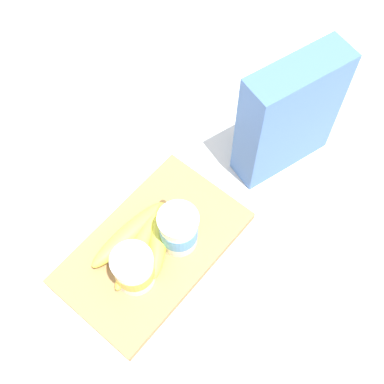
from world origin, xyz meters
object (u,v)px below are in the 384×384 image
(yogurt_cup_front, at_px, (179,230))
(banana_bunch, at_px, (142,239))
(cereal_box, at_px, (289,117))
(spoon, at_px, (22,307))
(cutting_board, at_px, (153,248))
(yogurt_cup_back, at_px, (134,269))

(yogurt_cup_front, distance_m, banana_bunch, 0.08)
(cereal_box, distance_m, spoon, 0.60)
(cereal_box, xyz_separation_m, yogurt_cup_front, (0.29, -0.03, -0.07))
(cutting_board, distance_m, spoon, 0.26)
(yogurt_cup_front, xyz_separation_m, yogurt_cup_back, (0.11, -0.01, -0.00))
(yogurt_cup_back, bearing_deg, yogurt_cup_front, 173.36)
(banana_bunch, bearing_deg, yogurt_cup_front, 134.21)
(cutting_board, relative_size, banana_bunch, 1.82)
(cutting_board, xyz_separation_m, yogurt_cup_back, (0.06, 0.02, 0.05))
(yogurt_cup_front, bearing_deg, cereal_box, 174.54)
(cutting_board, xyz_separation_m, yogurt_cup_front, (-0.04, 0.03, 0.06))
(cutting_board, bearing_deg, yogurt_cup_back, 15.85)
(cutting_board, distance_m, yogurt_cup_back, 0.09)
(cutting_board, height_order, banana_bunch, banana_bunch)
(cutting_board, relative_size, yogurt_cup_back, 4.06)
(banana_bunch, bearing_deg, cutting_board, 109.82)
(yogurt_cup_back, relative_size, banana_bunch, 0.45)
(yogurt_cup_back, relative_size, spoon, 0.66)
(yogurt_cup_back, height_order, spoon, yogurt_cup_back)
(banana_bunch, distance_m, spoon, 0.24)
(yogurt_cup_back, height_order, banana_bunch, yogurt_cup_back)
(yogurt_cup_front, height_order, banana_bunch, yogurt_cup_front)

